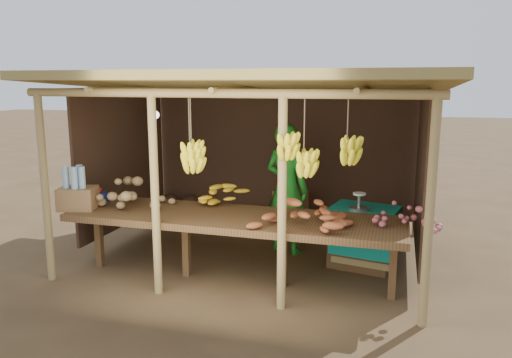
# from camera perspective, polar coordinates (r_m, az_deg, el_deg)

# --- Properties ---
(ground) EXTENTS (60.00, 60.00, 0.00)m
(ground) POSITION_cam_1_polar(r_m,az_deg,el_deg) (6.87, 0.00, -8.62)
(ground) COLOR brown
(ground) RESTS_ON ground
(stall_structure) EXTENTS (4.70, 3.50, 2.43)m
(stall_structure) POSITION_cam_1_polar(r_m,az_deg,el_deg) (6.42, 0.52, 7.43)
(stall_structure) COLOR tan
(stall_structure) RESTS_ON ground
(counter) EXTENTS (3.90, 1.05, 0.80)m
(counter) POSITION_cam_1_polar(r_m,az_deg,el_deg) (5.78, -2.60, -4.76)
(counter) COLOR brown
(counter) RESTS_ON ground
(potato_heap) EXTENTS (1.24, 0.88, 0.37)m
(potato_heap) POSITION_cam_1_polar(r_m,az_deg,el_deg) (6.40, -14.93, -1.30)
(potato_heap) COLOR #9B7B50
(potato_heap) RESTS_ON counter
(sweet_potato_heap) EXTENTS (1.07, 0.73, 0.36)m
(sweet_potato_heap) POSITION_cam_1_polar(r_m,az_deg,el_deg) (5.35, 5.45, -3.44)
(sweet_potato_heap) COLOR #9E4E28
(sweet_potato_heap) RESTS_ON counter
(onion_heap) EXTENTS (0.81, 0.66, 0.35)m
(onion_heap) POSITION_cam_1_polar(r_m,az_deg,el_deg) (5.49, 16.74, -3.53)
(onion_heap) COLOR #C15D67
(onion_heap) RESTS_ON counter
(banana_pile) EXTENTS (0.62, 0.41, 0.35)m
(banana_pile) POSITION_cam_1_polar(r_m,az_deg,el_deg) (6.23, -3.53, -1.40)
(banana_pile) COLOR yellow
(banana_pile) RESTS_ON counter
(tomato_basin) EXTENTS (0.38, 0.38, 0.20)m
(tomato_basin) POSITION_cam_1_polar(r_m,az_deg,el_deg) (6.63, -18.25, -1.98)
(tomato_basin) COLOR navy
(tomato_basin) RESTS_ON counter
(bottle_box) EXTENTS (0.50, 0.44, 0.53)m
(bottle_box) POSITION_cam_1_polar(r_m,az_deg,el_deg) (6.38, -19.73, -1.46)
(bottle_box) COLOR olive
(bottle_box) RESTS_ON counter
(vendor) EXTENTS (0.76, 0.64, 1.77)m
(vendor) POSITION_cam_1_polar(r_m,az_deg,el_deg) (6.80, 3.51, -1.10)
(vendor) COLOR #1A751D
(vendor) RESTS_ON ground
(tarp_crate) EXTENTS (0.94, 0.85, 0.98)m
(tarp_crate) POSITION_cam_1_polar(r_m,az_deg,el_deg) (6.52, 12.11, -6.26)
(tarp_crate) COLOR brown
(tarp_crate) RESTS_ON ground
(carton_stack) EXTENTS (1.01, 0.48, 0.69)m
(carton_stack) POSITION_cam_1_polar(r_m,az_deg,el_deg) (7.63, 2.77, -4.24)
(carton_stack) COLOR olive
(carton_stack) RESTS_ON ground
(burlap_sacks) EXTENTS (0.78, 0.41, 0.55)m
(burlap_sacks) POSITION_cam_1_polar(r_m,az_deg,el_deg) (8.44, -8.67, -3.32)
(burlap_sacks) COLOR #442C1F
(burlap_sacks) RESTS_ON ground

